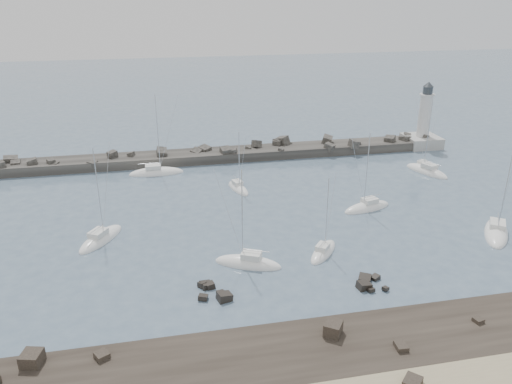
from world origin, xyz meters
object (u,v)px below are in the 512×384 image
sailboat_9 (427,172)px  sailboat_10 (496,233)px  sailboat_7 (323,252)px  sailboat_11 (422,166)px  sailboat_5 (248,264)px  sailboat_8 (367,208)px  sailboat_3 (101,239)px  lighthouse (422,132)px  sailboat_4 (156,173)px  sailboat_6 (238,189)px

sailboat_9 → sailboat_10: bearing=-97.6°
sailboat_9 → sailboat_7: bearing=-138.8°
sailboat_11 → sailboat_7: bearing=-136.4°
sailboat_11 → sailboat_5: bearing=-143.7°
sailboat_5 → sailboat_10: bearing=2.0°
sailboat_8 → sailboat_7: bearing=-133.1°
sailboat_7 → sailboat_11: (29.57, 28.20, 0.00)m
sailboat_8 → sailboat_3: bearing=-176.5°
lighthouse → sailboat_9: bearing=-115.1°
sailboat_5 → sailboat_11: sailboat_5 is taller
sailboat_5 → sailboat_3: bearing=150.4°
sailboat_8 → sailboat_4: bearing=144.4°
sailboat_5 → sailboat_11: bearing=36.3°
lighthouse → sailboat_3: lighthouse is taller
sailboat_8 → sailboat_11: (18.34, 16.22, -0.01)m
lighthouse → sailboat_5: lighthouse is taller
lighthouse → sailboat_11: 14.41m
sailboat_4 → sailboat_3: bearing=-107.5°
sailboat_3 → sailboat_7: bearing=-18.5°
lighthouse → sailboat_10: sailboat_10 is taller
sailboat_10 → sailboat_6: bearing=143.9°
sailboat_5 → sailboat_9: bearing=33.9°
sailboat_3 → sailboat_4: sailboat_4 is taller
sailboat_3 → sailboat_11: sailboat_3 is taller
sailboat_5 → sailboat_6: (3.05, 24.98, -0.02)m
sailboat_6 → lighthouse: bearing=21.1°
sailboat_6 → sailboat_10: bearing=-36.1°
sailboat_3 → sailboat_5: (18.44, -10.47, 0.01)m
lighthouse → sailboat_11: lighthouse is taller
sailboat_9 → sailboat_10: (-3.33, -24.90, -0.02)m
sailboat_9 → sailboat_10: 25.12m
sailboat_4 → sailboat_10: size_ratio=1.02×
sailboat_4 → sailboat_6: (13.55, -10.65, -0.01)m
sailboat_3 → sailboat_7: 30.08m
lighthouse → sailboat_8: lighthouse is taller
sailboat_4 → sailboat_5: (10.51, -35.63, 0.01)m
lighthouse → sailboat_10: 41.85m
sailboat_6 → sailboat_8: bearing=-33.5°
lighthouse → sailboat_9: size_ratio=1.00×
sailboat_4 → sailboat_7: sailboat_4 is taller
sailboat_4 → sailboat_10: bearing=-36.7°
sailboat_7 → sailboat_10: sailboat_10 is taller
sailboat_3 → lighthouse: bearing=25.8°
sailboat_8 → sailboat_5: bearing=-148.8°
sailboat_5 → sailboat_6: bearing=83.0°
sailboat_11 → sailboat_8: bearing=-138.5°
sailboat_3 → sailboat_7: size_ratio=1.25×
lighthouse → sailboat_4: sailboat_4 is taller
sailboat_5 → sailboat_11: (39.65, 29.11, -0.02)m
sailboat_3 → sailboat_8: size_ratio=1.05×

